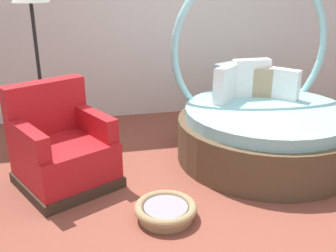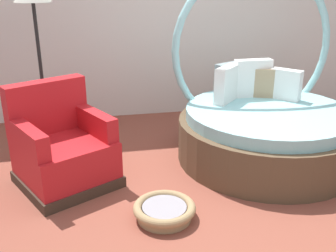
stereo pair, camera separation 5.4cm
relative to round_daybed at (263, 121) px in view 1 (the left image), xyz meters
name	(u,v)px [view 1 (the left image)]	position (x,y,z in m)	size (l,w,h in m)	color
ground_plane	(236,192)	(-0.54, -0.68, -0.40)	(8.00, 8.00, 0.02)	brown
back_wall	(177,3)	(-0.54, 1.68, 1.11)	(8.00, 0.12, 3.01)	silver
round_daybed	(263,121)	(0.00, 0.00, 0.00)	(1.85, 1.85, 2.01)	brown
red_armchair	(62,151)	(-2.08, -0.18, -0.06)	(1.08, 1.08, 0.94)	#38281E
pet_basket	(166,210)	(-1.27, -0.97, -0.32)	(0.51, 0.51, 0.13)	#9E7F56
floor_lamp	(31,7)	(-2.32, 0.97, 1.14)	(0.40, 0.40, 1.82)	black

